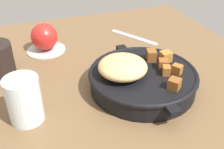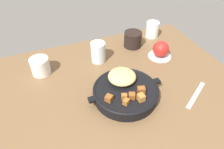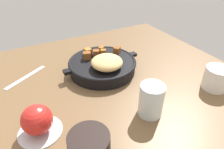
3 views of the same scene
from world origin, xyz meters
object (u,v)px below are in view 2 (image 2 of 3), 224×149
(white_creamer_pitcher, at_px, (152,29))
(coffee_mug_dark, at_px, (133,39))
(butter_knife, at_px, (196,95))
(water_glass_tall, at_px, (98,52))
(cast_iron_skillet, at_px, (125,90))
(red_apple, at_px, (161,49))
(ceramic_mug_white, at_px, (40,66))

(white_creamer_pitcher, height_order, coffee_mug_dark, white_creamer_pitcher)
(butter_knife, relative_size, water_glass_tall, 1.79)
(butter_knife, bearing_deg, coffee_mug_dark, 68.65)
(water_glass_tall, bearing_deg, white_creamer_pitcher, 17.15)
(cast_iron_skillet, relative_size, red_apple, 3.83)
(ceramic_mug_white, relative_size, coffee_mug_dark, 0.90)
(butter_knife, distance_m, ceramic_mug_white, 0.66)
(cast_iron_skillet, height_order, white_creamer_pitcher, cast_iron_skillet)
(red_apple, relative_size, coffee_mug_dark, 0.86)
(butter_knife, xyz_separation_m, ceramic_mug_white, (-0.55, 0.36, 0.04))
(water_glass_tall, bearing_deg, cast_iron_skillet, -85.29)
(red_apple, height_order, water_glass_tall, water_glass_tall)
(red_apple, xyz_separation_m, water_glass_tall, (-0.29, 0.08, 0.00))
(red_apple, xyz_separation_m, white_creamer_pitcher, (0.06, 0.19, -0.00))
(red_apple, xyz_separation_m, coffee_mug_dark, (-0.08, 0.13, -0.00))
(red_apple, relative_size, water_glass_tall, 0.80)
(cast_iron_skillet, bearing_deg, ceramic_mug_white, 137.08)
(red_apple, distance_m, butter_knife, 0.28)
(cast_iron_skillet, bearing_deg, white_creamer_pitcher, 48.30)
(red_apple, bearing_deg, ceramic_mug_white, 171.44)
(butter_knife, bearing_deg, cast_iron_skillet, 127.43)
(water_glass_tall, xyz_separation_m, coffee_mug_dark, (0.21, 0.06, -0.01))
(cast_iron_skillet, height_order, butter_knife, cast_iron_skillet)
(cast_iron_skillet, distance_m, red_apple, 0.32)
(water_glass_tall, bearing_deg, ceramic_mug_white, 178.83)
(red_apple, height_order, white_creamer_pitcher, white_creamer_pitcher)
(ceramic_mug_white, bearing_deg, coffee_mug_dark, 6.20)
(red_apple, bearing_deg, coffee_mug_dark, 121.77)
(white_creamer_pitcher, height_order, ceramic_mug_white, white_creamer_pitcher)
(butter_knife, height_order, ceramic_mug_white, ceramic_mug_white)
(white_creamer_pitcher, distance_m, ceramic_mug_white, 0.62)
(ceramic_mug_white, bearing_deg, red_apple, -8.56)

